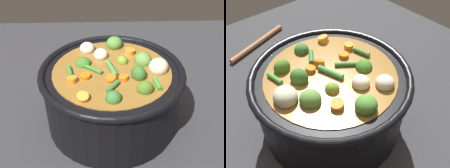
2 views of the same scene
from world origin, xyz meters
The scene contains 3 objects.
ground_plane centered at (0.00, 0.00, 0.00)m, with size 1.10×1.10×0.00m, color #2D2D30.
cooking_pot centered at (0.00, 0.00, 0.08)m, with size 0.31×0.31×0.17m.
wooden_spoon centered at (0.03, 0.31, 0.01)m, with size 0.21×0.20×0.02m.
Camera 2 is at (-0.22, -0.28, 0.46)m, focal length 40.32 mm.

